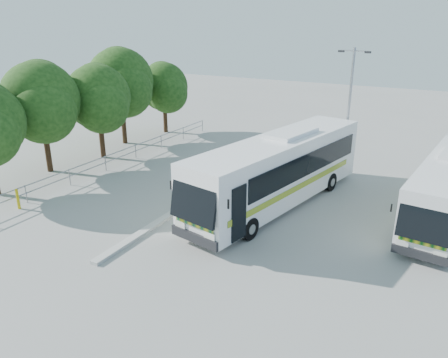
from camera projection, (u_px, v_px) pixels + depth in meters
The scene contains 11 objects.
ground at pixel (218, 220), 21.32m from camera, with size 100.00×100.00×0.00m, color #959591.
kerb_divider at pixel (199, 196), 23.98m from camera, with size 0.40×16.00×0.15m, color #B2B2AD.
railing at pixel (116, 156), 28.87m from camera, with size 0.06×22.00×1.00m.
tree_far_b at pixel (41, 101), 26.60m from camera, with size 5.33×5.03×6.96m.
tree_far_c at pixel (99, 97), 29.51m from camera, with size 4.97×4.69×6.49m.
tree_far_d at pixel (121, 81), 32.90m from camera, with size 5.62×5.30×7.33m.
tree_far_e at pixel (164, 87), 36.62m from camera, with size 4.54×4.28×5.92m.
coach_main at pixel (279, 169), 22.48m from camera, with size 5.04×13.16×3.58m.
coach_adjacent at pixel (448, 187), 20.96m from camera, with size 3.32×11.05×3.02m.
lamppost at pixel (349, 108), 26.11m from camera, with size 1.89×0.34×7.73m.
bollard at pixel (18, 199), 22.43m from camera, with size 0.15×0.15×1.08m, color #C3A70B.
Camera 1 is at (9.56, -16.79, 9.25)m, focal length 35.00 mm.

